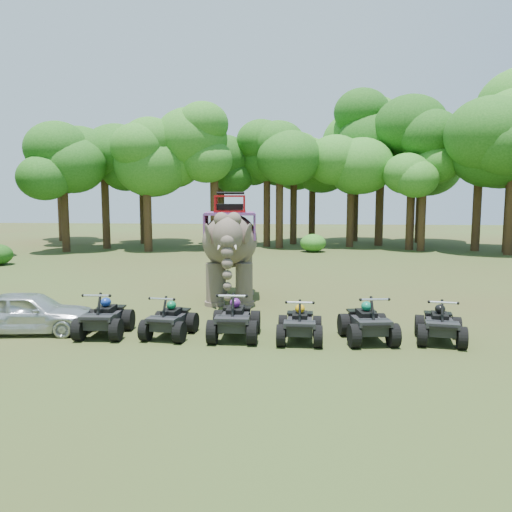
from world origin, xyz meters
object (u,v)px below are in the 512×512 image
object	(u,v)px
elephant	(230,247)
parked_car	(29,312)
atv_5	(440,319)
atv_4	(368,317)
atv_1	(170,315)
atv_0	(104,313)
atv_2	(235,314)
atv_3	(300,319)

from	to	relation	value
elephant	parked_car	bearing A→B (deg)	-140.85
atv_5	atv_4	bearing A→B (deg)	-168.23
atv_1	atv_0	bearing A→B (deg)	-172.34
atv_1	atv_4	size ratio (longest dim) A/B	0.93
atv_1	atv_5	distance (m)	7.20
atv_1	atv_4	bearing A→B (deg)	7.23
parked_car	elephant	bearing A→B (deg)	-52.49
atv_5	atv_0	bearing A→B (deg)	-169.59
atv_1	atv_5	bearing A→B (deg)	7.71
atv_2	atv_3	distance (m)	1.76
parked_car	atv_3	size ratio (longest dim) A/B	2.17
parked_car	atv_0	bearing A→B (deg)	-98.86
parked_car	atv_4	size ratio (longest dim) A/B	2.02
atv_3	atv_5	size ratio (longest dim) A/B	0.99
atv_1	atv_5	size ratio (longest dim) A/B	0.99
parked_car	atv_3	distance (m)	7.56
elephant	atv_5	world-z (taller)	elephant
atv_3	atv_5	bearing A→B (deg)	4.53
atv_2	atv_4	distance (m)	3.54
atv_2	atv_4	xyz separation A→B (m)	(3.54, 0.01, -0.02)
atv_0	atv_5	bearing A→B (deg)	-1.78
atv_1	atv_2	xyz separation A→B (m)	(1.78, 0.00, 0.06)
elephant	atv_3	size ratio (longest dim) A/B	2.94
atv_3	atv_0	bearing A→B (deg)	179.52
atv_5	atv_1	bearing A→B (deg)	-169.58
elephant	atv_1	xyz separation A→B (m)	(-1.00, -5.00, -1.38)
atv_4	atv_5	world-z (taller)	atv_4
atv_1	atv_3	distance (m)	3.54
atv_0	atv_5	xyz separation A→B (m)	(9.02, 0.09, -0.03)
atv_0	atv_3	distance (m)	5.36
atv_0	atv_3	bearing A→B (deg)	-3.82
parked_car	atv_2	distance (m)	5.81
parked_car	atv_2	size ratio (longest dim) A/B	1.96
atv_5	atv_3	bearing A→B (deg)	-166.61
elephant	atv_2	size ratio (longest dim) A/B	2.66
parked_car	atv_0	xyz separation A→B (m)	(2.20, -0.07, 0.04)
parked_car	atv_5	size ratio (longest dim) A/B	2.14
parked_car	atv_3	bearing A→B (deg)	-98.63
atv_3	atv_4	distance (m)	1.80
atv_2	atv_5	world-z (taller)	atv_2
atv_2	atv_5	xyz separation A→B (m)	(5.42, 0.07, -0.06)
elephant	atv_0	bearing A→B (deg)	-124.79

